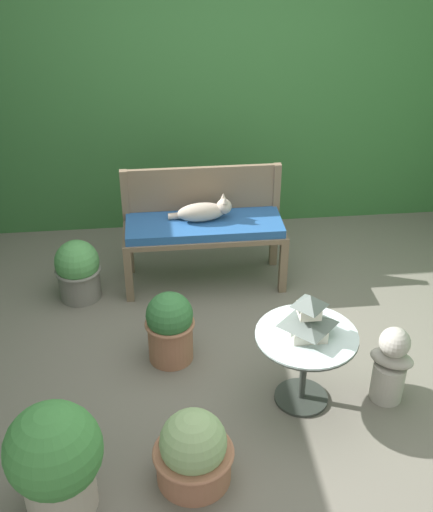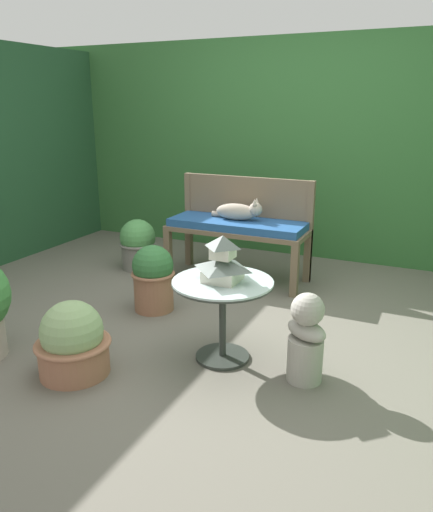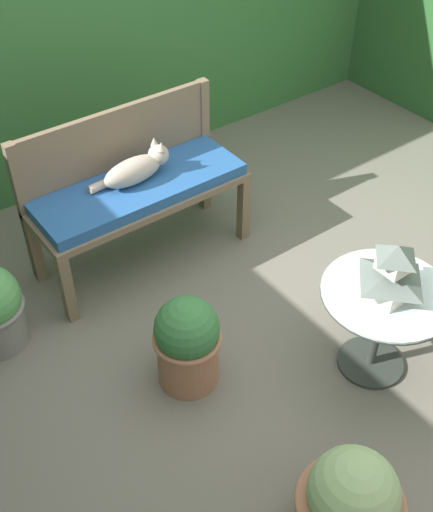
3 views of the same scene
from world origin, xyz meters
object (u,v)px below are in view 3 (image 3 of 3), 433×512
(cat, at_px, (136,168))
(pagoda_birdhouse, at_px, (392,273))
(potted_plant_table_far, at_px, (351,502))
(garden_bench, at_px, (140,194))
(potted_plant_bench_left, at_px, (187,342))
(patio_table, at_px, (383,309))

(cat, distance_m, pagoda_birdhouse, 1.51)
(cat, distance_m, potted_plant_table_far, 2.03)
(garden_bench, height_order, potted_plant_bench_left, garden_bench)
(garden_bench, relative_size, cat, 2.55)
(garden_bench, bearing_deg, potted_plant_bench_left, -108.73)
(cat, height_order, patio_table, cat)
(potted_plant_table_far, bearing_deg, pagoda_birdhouse, 36.67)
(garden_bench, distance_m, pagoda_birdhouse, 1.50)
(patio_table, distance_m, pagoda_birdhouse, 0.23)
(garden_bench, relative_size, pagoda_birdhouse, 4.45)
(patio_table, relative_size, potted_plant_table_far, 1.37)
(potted_plant_bench_left, bearing_deg, garden_bench, 71.27)
(cat, bearing_deg, potted_plant_table_far, -101.23)
(cat, xyz_separation_m, potted_plant_table_far, (-0.24, -1.97, -0.43))
(pagoda_birdhouse, bearing_deg, potted_plant_table_far, -143.33)
(cat, xyz_separation_m, pagoda_birdhouse, (0.48, -1.43, 0.01))
(potted_plant_bench_left, bearing_deg, potted_plant_table_far, -85.53)
(pagoda_birdhouse, relative_size, potted_plant_bench_left, 0.55)
(potted_plant_table_far, bearing_deg, garden_bench, 83.18)
(cat, height_order, potted_plant_table_far, cat)
(patio_table, distance_m, potted_plant_bench_left, 0.95)
(cat, bearing_deg, patio_table, -75.65)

